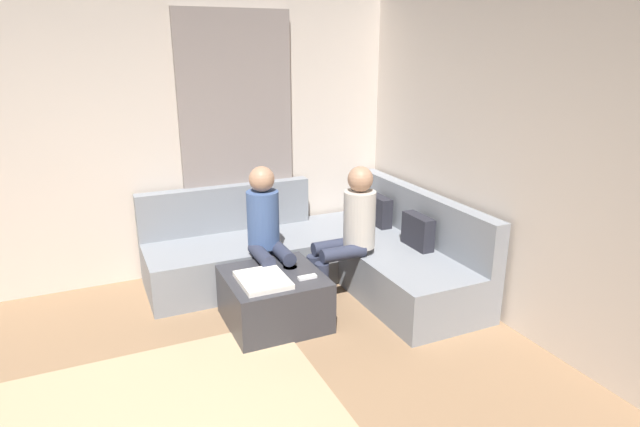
# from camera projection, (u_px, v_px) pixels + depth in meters

# --- Properties ---
(wall_back) EXTENTS (6.00, 0.12, 2.70)m
(wall_back) POSITION_uv_depth(u_px,v_px,m) (618.00, 183.00, 3.31)
(wall_back) COLOR beige
(wall_back) RESTS_ON ground_plane
(wall_left) EXTENTS (0.12, 6.00, 2.70)m
(wall_left) POSITION_uv_depth(u_px,v_px,m) (92.00, 142.00, 4.70)
(wall_left) COLOR beige
(wall_left) RESTS_ON ground_plane
(curtain_panel) EXTENTS (0.06, 1.10, 2.50)m
(curtain_panel) POSITION_uv_depth(u_px,v_px,m) (238.00, 145.00, 5.16)
(curtain_panel) COLOR gray
(curtain_panel) RESTS_ON ground_plane
(sectional_couch) EXTENTS (2.10, 2.55, 0.87)m
(sectional_couch) POSITION_uv_depth(u_px,v_px,m) (324.00, 254.00, 5.02)
(sectional_couch) COLOR gray
(sectional_couch) RESTS_ON ground_plane
(ottoman) EXTENTS (0.76, 0.76, 0.42)m
(ottoman) POSITION_uv_depth(u_px,v_px,m) (274.00, 298.00, 4.30)
(ottoman) COLOR #333338
(ottoman) RESTS_ON ground_plane
(folded_blanket) EXTENTS (0.44, 0.36, 0.04)m
(folded_blanket) POSITION_uv_depth(u_px,v_px,m) (263.00, 280.00, 4.09)
(folded_blanket) COLOR white
(folded_blanket) RESTS_ON ottoman
(coffee_mug) EXTENTS (0.08, 0.08, 0.10)m
(coffee_mug) POSITION_uv_depth(u_px,v_px,m) (284.00, 256.00, 4.48)
(coffee_mug) COLOR #334C72
(coffee_mug) RESTS_ON ottoman
(game_remote) EXTENTS (0.05, 0.15, 0.02)m
(game_remote) POSITION_uv_depth(u_px,v_px,m) (307.00, 277.00, 4.16)
(game_remote) COLOR white
(game_remote) RESTS_ON ottoman
(person_on_couch_back) EXTENTS (0.30, 0.60, 1.20)m
(person_on_couch_back) POSITION_uv_depth(u_px,v_px,m) (349.00, 229.00, 4.58)
(person_on_couch_back) COLOR #2D3347
(person_on_couch_back) RESTS_ON ground_plane
(person_on_couch_side) EXTENTS (0.60, 0.30, 1.20)m
(person_on_couch_side) POSITION_uv_depth(u_px,v_px,m) (267.00, 230.00, 4.54)
(person_on_couch_side) COLOR #2D3347
(person_on_couch_side) RESTS_ON ground_plane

